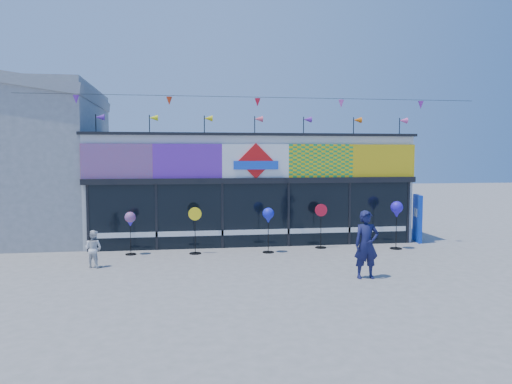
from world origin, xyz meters
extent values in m
plane|color=slate|center=(0.00, 0.00, 0.00)|extent=(80.00, 80.00, 0.00)
cube|color=silver|center=(0.00, 6.00, 2.00)|extent=(12.00, 5.00, 4.00)
cube|color=black|center=(0.00, 3.44, 1.15)|extent=(11.60, 0.12, 2.30)
cube|color=black|center=(0.00, 3.40, 2.40)|extent=(12.00, 0.30, 0.20)
cube|color=white|center=(0.00, 3.41, 0.55)|extent=(11.40, 0.10, 0.18)
cube|color=black|center=(0.00, 6.00, 4.05)|extent=(12.20, 5.20, 0.10)
cube|color=black|center=(-5.80, 3.43, 1.15)|extent=(0.08, 0.14, 2.30)
cube|color=black|center=(-3.50, 3.43, 1.15)|extent=(0.08, 0.14, 2.30)
cube|color=black|center=(-1.20, 3.43, 1.15)|extent=(0.08, 0.14, 2.30)
cube|color=black|center=(1.20, 3.43, 1.15)|extent=(0.08, 0.14, 2.30)
cube|color=black|center=(3.50, 3.43, 1.15)|extent=(0.08, 0.14, 2.30)
cube|color=black|center=(5.80, 3.43, 1.15)|extent=(0.08, 0.14, 2.30)
cube|color=red|center=(-4.80, 3.42, 3.10)|extent=(2.40, 0.08, 1.20)
cube|color=purple|center=(-2.40, 3.42, 3.10)|extent=(2.40, 0.08, 1.20)
cube|color=white|center=(0.00, 3.42, 3.10)|extent=(2.40, 0.08, 1.20)
cube|color=yellow|center=(2.40, 3.42, 3.10)|extent=(2.40, 0.08, 1.20)
cube|color=yellow|center=(4.80, 3.42, 3.10)|extent=(2.40, 0.08, 1.20)
cube|color=red|center=(0.00, 3.36, 3.10)|extent=(1.27, 0.06, 1.27)
cube|color=blue|center=(0.00, 3.34, 2.95)|extent=(1.60, 0.05, 0.30)
cube|color=#E74D8C|center=(-3.92, 3.48, 0.90)|extent=(0.78, 0.03, 0.78)
cube|color=purple|center=(-2.35, 3.48, 1.22)|extent=(0.92, 0.03, 0.92)
cube|color=#F150C6|center=(-0.78, 3.48, 1.50)|extent=(0.78, 0.03, 0.78)
cube|color=#F050A9|center=(0.78, 3.48, 1.01)|extent=(0.92, 0.03, 0.92)
cube|color=purple|center=(2.35, 3.48, 1.33)|extent=(0.78, 0.03, 0.78)
cube|color=#1A96E2|center=(3.92, 3.48, 1.56)|extent=(0.92, 0.03, 0.92)
cylinder|color=black|center=(-5.50, 3.65, 4.35)|extent=(0.03, 0.03, 0.70)
cone|color=#5823A4|center=(-5.36, 3.65, 4.60)|extent=(0.30, 0.22, 0.22)
cylinder|color=black|center=(-3.70, 3.65, 4.35)|extent=(0.03, 0.03, 0.70)
cone|color=#E2F014|center=(-3.56, 3.65, 4.60)|extent=(0.30, 0.22, 0.22)
cylinder|color=black|center=(-1.80, 3.65, 4.35)|extent=(0.03, 0.03, 0.70)
cone|color=yellow|center=(-1.66, 3.65, 4.60)|extent=(0.30, 0.22, 0.22)
cylinder|color=black|center=(0.00, 3.65, 4.35)|extent=(0.03, 0.03, 0.70)
cone|color=#ED4F65|center=(0.14, 3.65, 4.60)|extent=(0.30, 0.22, 0.22)
cylinder|color=black|center=(1.80, 3.65, 4.35)|extent=(0.03, 0.03, 0.70)
cone|color=purple|center=(1.94, 3.65, 4.60)|extent=(0.30, 0.22, 0.22)
cylinder|color=black|center=(3.70, 3.65, 4.35)|extent=(0.03, 0.03, 0.70)
cone|color=orange|center=(3.84, 3.65, 4.60)|extent=(0.30, 0.22, 0.22)
cylinder|color=black|center=(5.50, 3.65, 4.35)|extent=(0.03, 0.03, 0.70)
cone|color=#F852A8|center=(5.64, 3.65, 4.60)|extent=(0.30, 0.22, 0.22)
cylinder|color=black|center=(0.00, 3.00, 5.30)|extent=(16.00, 0.01, 0.01)
cone|color=purple|center=(-6.00, 3.00, 5.12)|extent=(0.20, 0.20, 0.28)
cone|color=red|center=(-3.00, 3.00, 5.12)|extent=(0.20, 0.20, 0.28)
cone|color=red|center=(0.00, 3.00, 5.12)|extent=(0.20, 0.20, 0.28)
cone|color=#FA53C9|center=(3.00, 3.00, 5.12)|extent=(0.20, 0.20, 0.28)
cone|color=purple|center=(6.00, 3.00, 5.12)|extent=(0.20, 0.20, 0.28)
cube|color=#0C39BD|center=(6.27, 3.58, 0.90)|extent=(0.31, 0.91, 1.80)
cube|color=white|center=(6.20, 3.58, 1.13)|extent=(0.12, 0.40, 0.32)
cylinder|color=black|center=(-4.32, 2.68, 0.01)|extent=(0.36, 0.36, 0.03)
cylinder|color=black|center=(-4.32, 2.68, 0.62)|extent=(0.02, 0.02, 1.18)
sphere|color=#2D1BE5|center=(-4.32, 2.68, 1.25)|extent=(0.36, 0.36, 0.36)
cone|color=#2D1BE5|center=(-4.32, 2.68, 1.03)|extent=(0.18, 0.18, 0.16)
cylinder|color=black|center=(-2.19, 2.50, 0.01)|extent=(0.40, 0.40, 0.03)
cylinder|color=black|center=(-2.19, 2.50, 0.68)|extent=(0.02, 0.02, 1.30)
cylinder|color=yellow|center=(-2.19, 2.50, 1.35)|extent=(0.44, 0.11, 0.44)
cylinder|color=black|center=(0.27, 2.34, 0.01)|extent=(0.39, 0.39, 0.03)
cylinder|color=black|center=(0.27, 2.34, 0.66)|extent=(0.02, 0.02, 1.26)
sphere|color=#1825D2|center=(0.27, 2.34, 1.34)|extent=(0.39, 0.39, 0.39)
cone|color=#1825D2|center=(0.27, 2.34, 1.10)|extent=(0.19, 0.19, 0.17)
cylinder|color=black|center=(2.27, 2.89, 0.02)|extent=(0.40, 0.40, 0.03)
cylinder|color=black|center=(2.27, 2.89, 0.68)|extent=(0.02, 0.02, 1.31)
cylinder|color=red|center=(2.27, 2.89, 1.36)|extent=(0.44, 0.06, 0.44)
cylinder|color=black|center=(4.85, 2.31, 0.02)|extent=(0.43, 0.43, 0.03)
cylinder|color=black|center=(4.85, 2.31, 0.73)|extent=(0.03, 0.03, 1.39)
sphere|color=#2918CE|center=(4.85, 2.31, 1.48)|extent=(0.43, 0.43, 0.43)
cone|color=#2918CE|center=(4.85, 2.31, 1.21)|extent=(0.21, 0.21, 0.19)
imported|color=#141741|center=(2.25, -1.54, 0.91)|extent=(0.68, 0.45, 1.83)
imported|color=silver|center=(-5.22, 0.94, 0.55)|extent=(0.62, 0.51, 1.10)
camera|label=1|loc=(-2.67, -14.15, 3.32)|focal=35.00mm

